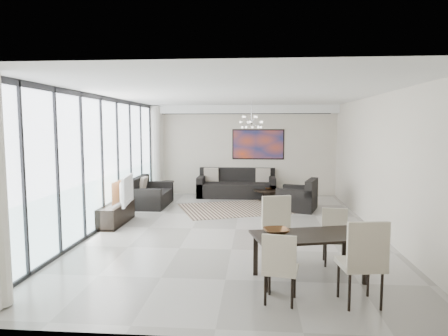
# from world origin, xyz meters

# --- Properties ---
(room_shell) EXTENTS (6.00, 9.00, 2.90)m
(room_shell) POSITION_xyz_m (0.46, 0.00, 1.45)
(room_shell) COLOR #A8A39B
(room_shell) RESTS_ON ground
(window_wall) EXTENTS (0.37, 8.95, 2.90)m
(window_wall) POSITION_xyz_m (-2.86, 0.00, 1.47)
(window_wall) COLOR silver
(window_wall) RESTS_ON floor
(soffit) EXTENTS (5.98, 0.40, 0.26)m
(soffit) POSITION_xyz_m (0.00, 4.30, 2.77)
(soffit) COLOR white
(soffit) RESTS_ON room_shell
(painting) EXTENTS (1.68, 0.04, 0.98)m
(painting) POSITION_xyz_m (0.50, 4.47, 1.65)
(painting) COLOR #C7421B
(painting) RESTS_ON room_shell
(chandelier) EXTENTS (0.66, 0.66, 0.71)m
(chandelier) POSITION_xyz_m (0.30, 2.50, 2.35)
(chandelier) COLOR silver
(chandelier) RESTS_ON room_shell
(rug) EXTENTS (3.26, 2.90, 0.01)m
(rug) POSITION_xyz_m (-0.17, 2.15, 0.01)
(rug) COLOR black
(rug) RESTS_ON floor
(coffee_table) EXTENTS (0.94, 0.94, 0.33)m
(coffee_table) POSITION_xyz_m (0.83, 3.48, 0.19)
(coffee_table) COLOR black
(coffee_table) RESTS_ON floor
(bowl_coffee) EXTENTS (0.23, 0.23, 0.07)m
(bowl_coffee) POSITION_xyz_m (0.82, 3.52, 0.36)
(bowl_coffee) COLOR brown
(bowl_coffee) RESTS_ON coffee_table
(sofa_main) EXTENTS (2.45, 1.00, 0.89)m
(sofa_main) POSITION_xyz_m (-0.17, 4.08, 0.30)
(sofa_main) COLOR black
(sofa_main) RESTS_ON floor
(loveseat) EXTENTS (0.91, 1.62, 0.81)m
(loveseat) POSITION_xyz_m (-2.55, 2.42, 0.28)
(loveseat) COLOR black
(loveseat) RESTS_ON floor
(armchair) EXTENTS (1.19, 1.23, 0.84)m
(armchair) POSITION_xyz_m (1.58, 2.18, 0.29)
(armchair) COLOR black
(armchair) RESTS_ON floor
(side_table) EXTENTS (0.39, 0.39, 0.53)m
(side_table) POSITION_xyz_m (-2.30, 3.65, 0.36)
(side_table) COLOR black
(side_table) RESTS_ON floor
(tv_console) EXTENTS (0.41, 1.48, 0.46)m
(tv_console) POSITION_xyz_m (-2.76, 0.28, 0.23)
(tv_console) COLOR black
(tv_console) RESTS_ON floor
(television) EXTENTS (0.29, 1.13, 0.65)m
(television) POSITION_xyz_m (-2.60, 0.28, 0.78)
(television) COLOR gray
(television) RESTS_ON tv_console
(dining_table) EXTENTS (1.77, 1.20, 0.67)m
(dining_table) POSITION_xyz_m (1.21, -2.77, 0.59)
(dining_table) COLOR black
(dining_table) RESTS_ON floor
(dining_chair_sw) EXTENTS (0.50, 0.50, 0.92)m
(dining_chair_sw) POSITION_xyz_m (0.74, -3.63, 0.53)
(dining_chair_sw) COLOR beige
(dining_chair_sw) RESTS_ON floor
(dining_chair_se) EXTENTS (0.57, 0.57, 1.11)m
(dining_chair_se) POSITION_xyz_m (1.76, -3.63, 0.64)
(dining_chair_se) COLOR beige
(dining_chair_se) RESTS_ON floor
(dining_chair_nw) EXTENTS (0.60, 0.60, 1.08)m
(dining_chair_nw) POSITION_xyz_m (0.81, -1.97, 0.62)
(dining_chair_nw) COLOR beige
(dining_chair_nw) RESTS_ON floor
(dining_chair_ne) EXTENTS (0.44, 0.44, 0.89)m
(dining_chair_ne) POSITION_xyz_m (1.73, -1.99, 0.51)
(dining_chair_ne) COLOR beige
(dining_chair_ne) RESTS_ON floor
(bowl_dining) EXTENTS (0.45, 0.45, 0.09)m
(bowl_dining) POSITION_xyz_m (0.73, -2.82, 0.72)
(bowl_dining) COLOR brown
(bowl_dining) RESTS_ON dining_table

